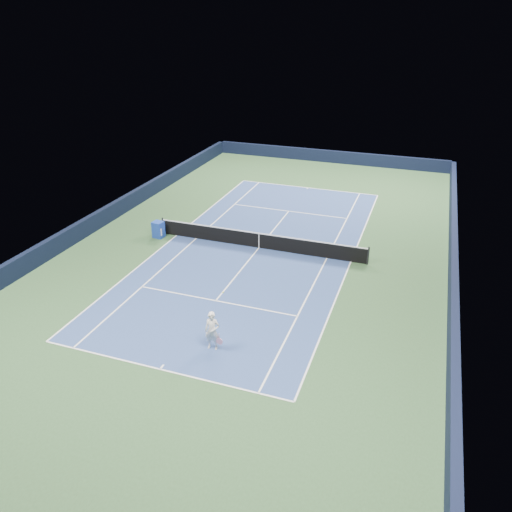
% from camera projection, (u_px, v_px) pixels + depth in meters
% --- Properties ---
extents(ground, '(40.00, 40.00, 0.00)m').
position_uv_depth(ground, '(259.00, 248.00, 29.70)').
color(ground, '#2B4C29').
rests_on(ground, ground).
extents(wall_far, '(22.00, 0.35, 1.10)m').
position_uv_depth(wall_far, '(329.00, 156.00, 46.21)').
color(wall_far, black).
rests_on(wall_far, ground).
extents(wall_right, '(0.35, 40.00, 1.10)m').
position_uv_depth(wall_right, '(453.00, 268.00, 26.21)').
color(wall_right, black).
rests_on(wall_right, ground).
extents(wall_left, '(0.35, 40.00, 1.10)m').
position_uv_depth(wall_left, '(103.00, 217.00, 32.69)').
color(wall_left, black).
rests_on(wall_left, ground).
extents(court_surface, '(10.97, 23.77, 0.01)m').
position_uv_depth(court_surface, '(259.00, 248.00, 29.70)').
color(court_surface, navy).
rests_on(court_surface, ground).
extents(baseline_far, '(10.97, 0.08, 0.00)m').
position_uv_depth(baseline_far, '(308.00, 188.00, 39.74)').
color(baseline_far, white).
rests_on(baseline_far, ground).
extents(baseline_near, '(10.97, 0.08, 0.00)m').
position_uv_depth(baseline_near, '(160.00, 369.00, 19.65)').
color(baseline_near, white).
rests_on(baseline_near, ground).
extents(sideline_doubles_right, '(0.08, 23.77, 0.00)m').
position_uv_depth(sideline_doubles_right, '(351.00, 262.00, 28.05)').
color(sideline_doubles_right, white).
rests_on(sideline_doubles_right, ground).
extents(sideline_doubles_left, '(0.08, 23.77, 0.00)m').
position_uv_depth(sideline_doubles_left, '(177.00, 235.00, 31.33)').
color(sideline_doubles_left, white).
rests_on(sideline_doubles_left, ground).
extents(sideline_singles_right, '(0.08, 23.77, 0.00)m').
position_uv_depth(sideline_singles_right, '(327.00, 258.00, 28.46)').
color(sideline_singles_right, white).
rests_on(sideline_singles_right, ground).
extents(sideline_singles_left, '(0.08, 23.77, 0.00)m').
position_uv_depth(sideline_singles_left, '(196.00, 238.00, 30.92)').
color(sideline_singles_left, white).
rests_on(sideline_singles_left, ground).
extents(service_line_far, '(8.23, 0.08, 0.00)m').
position_uv_depth(service_line_far, '(289.00, 211.00, 35.10)').
color(service_line_far, white).
rests_on(service_line_far, ground).
extents(service_line_near, '(8.23, 0.08, 0.00)m').
position_uv_depth(service_line_near, '(216.00, 301.00, 24.28)').
color(service_line_near, white).
rests_on(service_line_near, ground).
extents(center_service_line, '(0.08, 12.80, 0.00)m').
position_uv_depth(center_service_line, '(259.00, 248.00, 29.69)').
color(center_service_line, white).
rests_on(center_service_line, ground).
extents(center_mark_far, '(0.08, 0.30, 0.00)m').
position_uv_depth(center_mark_far, '(307.00, 188.00, 39.61)').
color(center_mark_far, white).
rests_on(center_mark_far, ground).
extents(center_mark_near, '(0.08, 0.30, 0.00)m').
position_uv_depth(center_mark_near, '(162.00, 367.00, 19.77)').
color(center_mark_near, white).
rests_on(center_mark_near, ground).
extents(tennis_net, '(12.90, 0.10, 1.07)m').
position_uv_depth(tennis_net, '(259.00, 240.00, 29.47)').
color(tennis_net, black).
rests_on(tennis_net, ground).
extents(sponsor_cube, '(0.70, 0.66, 1.03)m').
position_uv_depth(sponsor_cube, '(158.00, 230.00, 30.88)').
color(sponsor_cube, '#1B3CA6').
rests_on(sponsor_cube, ground).
extents(tennis_player, '(0.81, 1.27, 2.20)m').
position_uv_depth(tennis_player, '(212.00, 331.00, 20.50)').
color(tennis_player, white).
rests_on(tennis_player, ground).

